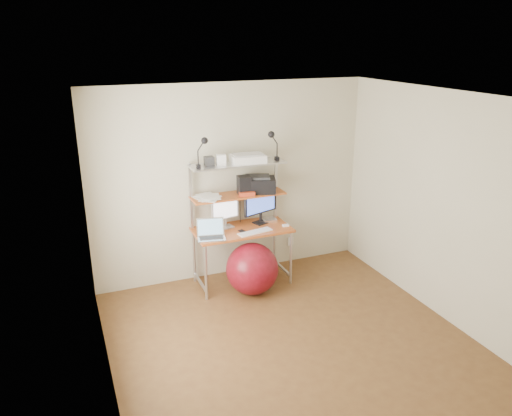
# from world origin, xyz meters

# --- Properties ---
(room) EXTENTS (3.60, 3.60, 3.60)m
(room) POSITION_xyz_m (0.00, 0.00, 1.25)
(room) COLOR brown
(room) RESTS_ON ground
(computer_desk) EXTENTS (1.20, 0.60, 1.57)m
(computer_desk) POSITION_xyz_m (0.00, 1.50, 0.96)
(computer_desk) COLOR #BF5025
(computer_desk) RESTS_ON ground
(desktop) EXTENTS (1.20, 0.60, 0.00)m
(desktop) POSITION_xyz_m (0.00, 1.44, 0.74)
(desktop) COLOR #BF5025
(desktop) RESTS_ON computer_desk
(mid_shelf) EXTENTS (1.18, 0.34, 0.00)m
(mid_shelf) POSITION_xyz_m (0.00, 1.57, 1.15)
(mid_shelf) COLOR #BF5025
(mid_shelf) RESTS_ON computer_desk
(top_shelf) EXTENTS (1.18, 0.34, 0.00)m
(top_shelf) POSITION_xyz_m (0.00, 1.57, 1.55)
(top_shelf) COLOR silver
(top_shelf) RESTS_ON computer_desk
(floor) EXTENTS (3.60, 3.60, 0.00)m
(floor) POSITION_xyz_m (0.00, 0.00, 0.00)
(floor) COLOR brown
(floor) RESTS_ON ground
(wall_outlet) EXTENTS (0.08, 0.01, 0.12)m
(wall_outlet) POSITION_xyz_m (0.85, 1.79, 0.30)
(wall_outlet) COLOR white
(wall_outlet) RESTS_ON room
(monitor_silver) EXTENTS (0.38, 0.17, 0.42)m
(monitor_silver) POSITION_xyz_m (-0.17, 1.57, 0.96)
(monitor_silver) COLOR silver
(monitor_silver) RESTS_ON desktop
(monitor_black) EXTENTS (0.50, 0.21, 0.51)m
(monitor_black) POSITION_xyz_m (0.30, 1.56, 1.00)
(monitor_black) COLOR black
(monitor_black) RESTS_ON desktop
(laptop) EXTENTS (0.37, 0.32, 0.29)m
(laptop) POSITION_xyz_m (-0.44, 1.31, 0.79)
(laptop) COLOR silver
(laptop) RESTS_ON desktop
(keyboard) EXTENTS (0.46, 0.20, 0.01)m
(keyboard) POSITION_xyz_m (0.10, 1.26, 0.75)
(keyboard) COLOR white
(keyboard) RESTS_ON desktop
(mouse) EXTENTS (0.08, 0.05, 0.02)m
(mouse) POSITION_xyz_m (0.54, 1.31, 0.75)
(mouse) COLOR white
(mouse) RESTS_ON desktop
(mac_mini) EXTENTS (0.19, 0.19, 0.03)m
(mac_mini) POSITION_xyz_m (0.42, 1.57, 0.76)
(mac_mini) COLOR silver
(mac_mini) RESTS_ON desktop
(phone) EXTENTS (0.09, 0.13, 0.01)m
(phone) POSITION_xyz_m (-0.03, 1.34, 0.74)
(phone) COLOR black
(phone) RESTS_ON desktop
(printer) EXTENTS (0.51, 0.42, 0.21)m
(printer) POSITION_xyz_m (0.27, 1.58, 1.25)
(printer) COLOR black
(printer) RESTS_ON mid_shelf
(nas_cube) EXTENTS (0.17, 0.17, 0.23)m
(nas_cube) POSITION_xyz_m (0.08, 1.55, 1.27)
(nas_cube) COLOR black
(nas_cube) RESTS_ON mid_shelf
(red_box) EXTENTS (0.21, 0.16, 0.05)m
(red_box) POSITION_xyz_m (0.08, 1.49, 1.18)
(red_box) COLOR #B1371C
(red_box) RESTS_ON mid_shelf
(scanner) EXTENTS (0.43, 0.30, 0.11)m
(scanner) POSITION_xyz_m (0.12, 1.55, 1.60)
(scanner) COLOR white
(scanner) RESTS_ON top_shelf
(box_white) EXTENTS (0.12, 0.11, 0.13)m
(box_white) POSITION_xyz_m (-0.22, 1.54, 1.62)
(box_white) COLOR white
(box_white) RESTS_ON top_shelf
(box_grey) EXTENTS (0.11, 0.11, 0.11)m
(box_grey) POSITION_xyz_m (-0.36, 1.58, 1.61)
(box_grey) COLOR #2F2F31
(box_grey) RESTS_ON top_shelf
(clip_lamp_left) EXTENTS (0.14, 0.08, 0.36)m
(clip_lamp_left) POSITION_xyz_m (-0.45, 1.49, 1.82)
(clip_lamp_left) COLOR black
(clip_lamp_left) RESTS_ON top_shelf
(clip_lamp_right) EXTENTS (0.15, 0.08, 0.37)m
(clip_lamp_right) POSITION_xyz_m (0.43, 1.51, 1.82)
(clip_lamp_right) COLOR black
(clip_lamp_right) RESTS_ON top_shelf
(exercise_ball) EXTENTS (0.64, 0.64, 0.64)m
(exercise_ball) POSITION_xyz_m (0.01, 1.14, 0.32)
(exercise_ball) COLOR maroon
(exercise_ball) RESTS_ON floor
(paper_stack) EXTENTS (0.36, 0.42, 0.02)m
(paper_stack) POSITION_xyz_m (-0.39, 1.57, 1.16)
(paper_stack) COLOR white
(paper_stack) RESTS_ON mid_shelf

